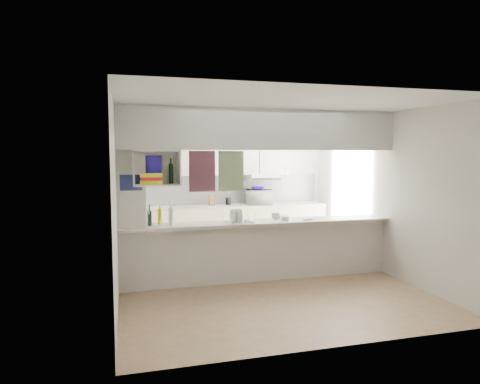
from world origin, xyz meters
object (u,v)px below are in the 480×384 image
object	(u,v)px
bowl	(258,188)
dish_rack	(239,217)
microwave	(259,197)
wine_bottles	(161,216)

from	to	relation	value
bowl	dish_rack	bearing A→B (deg)	-114.69
microwave	dish_rack	distance (m)	2.34
wine_bottles	microwave	bearing A→B (deg)	43.31
microwave	bowl	world-z (taller)	bowl
microwave	dish_rack	world-z (taller)	microwave
microwave	bowl	size ratio (longest dim) A/B	2.03
dish_rack	wine_bottles	distance (m)	1.15
dish_rack	wine_bottles	xyz separation A→B (m)	(-1.14, 0.09, 0.04)
dish_rack	microwave	bearing A→B (deg)	57.38
bowl	dish_rack	distance (m)	2.30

